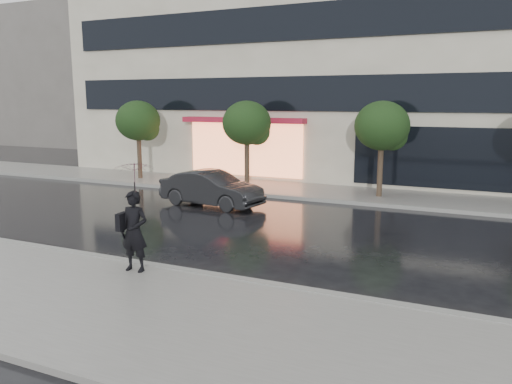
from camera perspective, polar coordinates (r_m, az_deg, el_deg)
The scene contains 12 objects.
ground at distance 12.99m, azimuth -8.00°, elevation -7.61°, with size 120.00×120.00×0.00m, color black.
sidewalk_near at distance 10.55m, azimuth -17.65°, elevation -12.04°, with size 60.00×4.50×0.12m, color slate.
sidewalk_far at distance 22.06m, azimuth 6.31°, elevation 0.09°, with size 60.00×3.50×0.12m, color slate.
curb_near at distance 12.18m, azimuth -10.53°, elevation -8.58°, with size 60.00×0.25×0.14m, color gray.
curb_far at distance 20.43m, azimuth 4.78°, elevation -0.69°, with size 60.00×0.25×0.14m, color gray.
office_building at distance 29.58m, azimuth 11.62°, elevation 19.98°, with size 30.00×12.76×18.00m.
bg_building_left at distance 50.31m, azimuth -19.75°, elevation 12.14°, with size 14.00×10.00×12.00m, color #59544F.
tree_far_west at distance 25.74m, azimuth -13.18°, elevation 7.77°, with size 2.20×2.20×3.99m.
tree_mid_west at distance 22.61m, azimuth -0.89°, elevation 7.71°, with size 2.20×2.20×3.99m.
tree_mid_east at distance 20.78m, azimuth 14.38°, elevation 7.14°, with size 2.20×2.20×3.99m.
parked_car at distance 19.14m, azimuth -5.13°, elevation 0.40°, with size 1.43×4.10×1.35m, color #232325.
pedestrian_with_umbrella at distance 11.59m, azimuth -13.76°, elevation -1.24°, with size 1.00×1.02×2.54m.
Camera 1 is at (6.66, -10.41, 4.01)m, focal length 35.00 mm.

